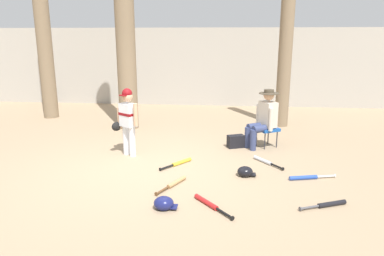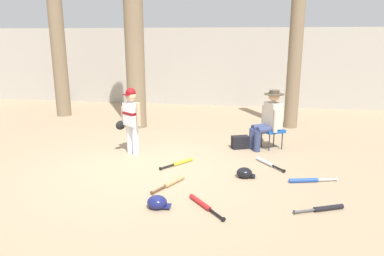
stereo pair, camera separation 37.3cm
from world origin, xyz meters
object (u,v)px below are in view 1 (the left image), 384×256
tree_behind_spectator (285,53)px  batting_helmet_black (245,172)px  young_ballplayer (127,118)px  bat_black_composite (328,204)px  tree_near_player (124,6)px  batting_helmet_navy (164,203)px  bat_yellow_trainer (179,163)px  tree_far_left (42,23)px  bat_blue_youth (307,177)px  handbag_beside_stool (236,141)px  folding_stool (267,130)px  bat_aluminum_silver (265,161)px  bat_red_barrel (209,204)px  seated_spectator (264,117)px  bat_wood_tan (174,183)px

tree_behind_spectator → batting_helmet_black: size_ratio=13.89×
young_ballplayer → bat_black_composite: bearing=-29.7°
tree_near_player → bat_black_composite: bearing=-46.1°
batting_helmet_navy → bat_yellow_trainer: bearing=90.8°
bat_black_composite → bat_yellow_trainer: 2.65m
tree_far_left → tree_behind_spectator: bearing=-3.4°
tree_far_left → bat_blue_youth: (6.31, -4.01, -2.56)m
young_ballplayer → handbag_beside_stool: size_ratio=3.84×
tree_behind_spectator → tree_far_left: tree_far_left is taller
batting_helmet_black → handbag_beside_stool: bearing=94.6°
folding_stool → bat_yellow_trainer: bearing=-142.8°
bat_aluminum_silver → batting_helmet_navy: batting_helmet_navy is taller
bat_red_barrel → tree_far_left: bearing=133.2°
tree_behind_spectator → handbag_beside_stool: 2.90m
young_ballplayer → bat_blue_youth: young_ballplayer is taller
seated_spectator → bat_blue_youth: 1.89m
seated_spectator → tree_behind_spectator: bearing=71.6°
bat_red_barrel → handbag_beside_stool: bearing=81.4°
handbag_beside_stool → batting_helmet_navy: size_ratio=1.06×
tree_near_player → bat_aluminum_silver: size_ratio=10.29×
bat_red_barrel → bat_yellow_trainer: (-0.62, 1.57, 0.00)m
tree_behind_spectator → batting_helmet_navy: (-2.20, -4.87, -1.76)m
young_ballplayer → bat_blue_youth: 3.39m
bat_yellow_trainer → batting_helmet_navy: batting_helmet_navy is taller
tree_near_player → bat_blue_youth: bearing=-38.9°
young_ballplayer → bat_aluminum_silver: 2.69m
folding_stool → bat_black_composite: 2.78m
batting_helmet_black → bat_black_composite: bearing=-43.0°
bat_black_composite → bat_red_barrel: 1.62m
seated_spectator → handbag_beside_stool: (-0.55, -0.08, -0.51)m
bat_wood_tan → bat_aluminum_silver: bearing=37.9°
bat_red_barrel → batting_helmet_black: batting_helmet_black is taller
tree_near_player → bat_red_barrel: 5.52m
bat_wood_tan → bat_black_composite: same height
tree_far_left → bat_yellow_trainer: (4.17, -3.53, -2.56)m
tree_near_player → folding_stool: bearing=-21.5°
seated_spectator → bat_aluminum_silver: 1.16m
seated_spectator → bat_yellow_trainer: (-1.58, -1.22, -0.61)m
batting_helmet_black → bat_wood_tan: bearing=-156.0°
bat_aluminum_silver → bat_yellow_trainer: bearing=-171.4°
bat_blue_youth → tree_near_player: bearing=141.1°
seated_spectator → tree_far_left: 6.49m
bat_red_barrel → young_ballplayer: bearing=129.7°
seated_spectator → folding_stool: bearing=30.0°
tree_behind_spectator → bat_blue_youth: tree_behind_spectator is taller
handbag_beside_stool → tree_far_left: (-5.19, 2.39, 2.46)m
tree_near_player → seated_spectator: (3.20, -1.34, -2.30)m
bat_wood_tan → handbag_beside_stool: bearing=64.6°
batting_helmet_black → batting_helmet_navy: 1.71m
folding_stool → bat_black_composite: size_ratio=0.80×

